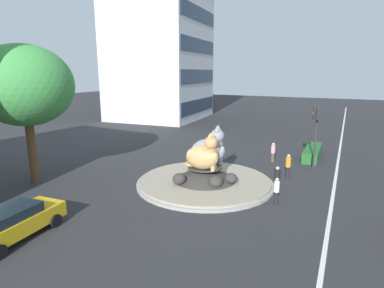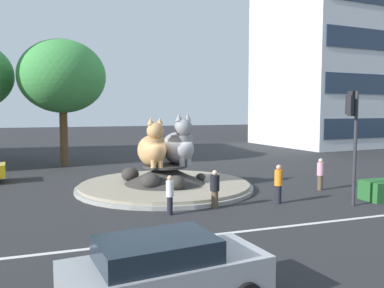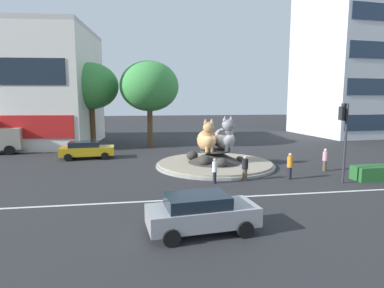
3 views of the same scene
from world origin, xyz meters
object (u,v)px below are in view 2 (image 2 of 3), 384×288
(cat_statue_calico, at_px, (153,148))
(pedestrian_white_shirt, at_px, (170,194))
(cat_statue_grey, at_px, (179,146))
(broadleaf_tree_behind_island, at_px, (62,77))
(traffic_light_mast, at_px, (353,122))
(pedestrian_orange_shirt, at_px, (279,183))
(hatchback_near_shophouse, at_px, (164,271))
(pedestrian_pink_shirt, at_px, (320,173))
(pedestrian_black_shirt, at_px, (215,188))

(cat_statue_calico, height_order, pedestrian_white_shirt, cat_statue_calico)
(cat_statue_grey, relative_size, broadleaf_tree_behind_island, 0.32)
(traffic_light_mast, relative_size, pedestrian_orange_shirt, 2.85)
(hatchback_near_shophouse, bearing_deg, cat_statue_calico, 70.97)
(pedestrian_orange_shirt, bearing_deg, pedestrian_pink_shirt, 127.35)
(cat_statue_grey, relative_size, pedestrian_white_shirt, 1.86)
(broadleaf_tree_behind_island, distance_m, pedestrian_orange_shirt, 18.58)
(pedestrian_orange_shirt, bearing_deg, cat_statue_calico, -124.66)
(cat_statue_grey, xyz_separation_m, pedestrian_black_shirt, (0.12, -4.57, -1.41))
(cat_statue_calico, bearing_deg, pedestrian_orange_shirt, 40.16)
(cat_statue_grey, relative_size, traffic_light_mast, 0.59)
(broadleaf_tree_behind_island, bearing_deg, cat_statue_calico, -70.26)
(broadleaf_tree_behind_island, bearing_deg, pedestrian_orange_shirt, -61.37)
(pedestrian_pink_shirt, distance_m, pedestrian_orange_shirt, 4.05)
(cat_statue_grey, relative_size, pedestrian_pink_shirt, 1.77)
(cat_statue_grey, relative_size, hatchback_near_shophouse, 0.66)
(traffic_light_mast, bearing_deg, broadleaf_tree_behind_island, 22.57)
(pedestrian_white_shirt, bearing_deg, traffic_light_mast, -119.73)
(hatchback_near_shophouse, bearing_deg, pedestrian_white_shirt, 66.50)
(pedestrian_black_shirt, bearing_deg, traffic_light_mast, -48.03)
(traffic_light_mast, distance_m, pedestrian_white_shirt, 8.30)
(broadleaf_tree_behind_island, bearing_deg, pedestrian_white_shirt, -77.64)
(pedestrian_pink_shirt, relative_size, pedestrian_orange_shirt, 0.95)
(traffic_light_mast, bearing_deg, cat_statue_calico, 39.89)
(pedestrian_pink_shirt, bearing_deg, pedestrian_black_shirt, 38.47)
(cat_statue_grey, distance_m, pedestrian_orange_shirt, 5.81)
(cat_statue_grey, xyz_separation_m, pedestrian_orange_shirt, (3.08, -4.74, -1.34))
(traffic_light_mast, relative_size, hatchback_near_shophouse, 1.11)
(traffic_light_mast, xyz_separation_m, pedestrian_pink_shirt, (0.90, 3.21, -2.73))
(pedestrian_pink_shirt, height_order, pedestrian_orange_shirt, pedestrian_orange_shirt)
(cat_statue_grey, bearing_deg, hatchback_near_shophouse, -29.76)
(broadleaf_tree_behind_island, relative_size, hatchback_near_shophouse, 2.08)
(hatchback_near_shophouse, bearing_deg, pedestrian_pink_shirt, 33.84)
(pedestrian_black_shirt, bearing_deg, pedestrian_pink_shirt, -18.58)
(pedestrian_pink_shirt, bearing_deg, pedestrian_white_shirt, 37.66)
(broadleaf_tree_behind_island, height_order, pedestrian_white_shirt, broadleaf_tree_behind_island)
(cat_statue_calico, xyz_separation_m, broadleaf_tree_behind_island, (-3.95, 11.01, 4.33))
(pedestrian_black_shirt, relative_size, pedestrian_orange_shirt, 0.93)
(cat_statue_calico, distance_m, pedestrian_white_shirt, 4.98)
(cat_statue_grey, bearing_deg, pedestrian_pink_shirt, 55.83)
(cat_statue_grey, distance_m, hatchback_near_shophouse, 12.78)
(broadleaf_tree_behind_island, relative_size, pedestrian_white_shirt, 5.86)
(pedestrian_orange_shirt, bearing_deg, traffic_light_mast, 73.52)
(broadleaf_tree_behind_island, bearing_deg, cat_statue_grey, -63.43)
(pedestrian_black_shirt, distance_m, pedestrian_orange_shirt, 2.97)
(cat_statue_calico, relative_size, pedestrian_pink_shirt, 1.53)
(pedestrian_black_shirt, height_order, pedestrian_orange_shirt, pedestrian_orange_shirt)
(traffic_light_mast, xyz_separation_m, pedestrian_black_shirt, (-5.67, 1.54, -2.76))
(broadleaf_tree_behind_island, xyz_separation_m, pedestrian_orange_shirt, (8.49, -15.55, -5.59))
(broadleaf_tree_behind_island, bearing_deg, pedestrian_pink_shirt, -48.58)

